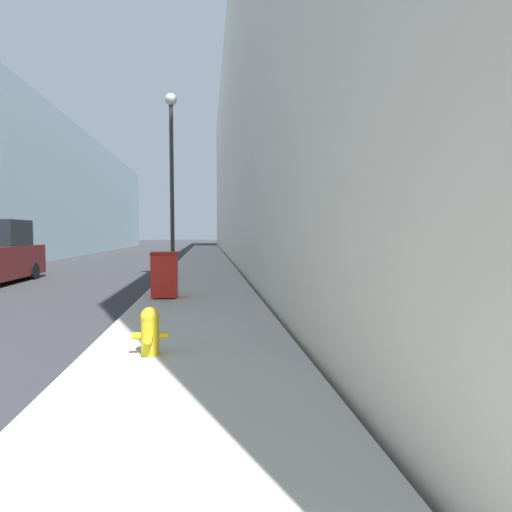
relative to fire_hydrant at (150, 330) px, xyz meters
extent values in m
cube|color=#B7B2A8|center=(0.57, 16.66, -0.41)|extent=(3.01, 60.00, 0.15)
cube|color=beige|center=(8.18, 24.66, 8.17)|extent=(12.00, 60.00, 17.31)
cylinder|color=yellow|center=(0.00, 0.01, -0.10)|extent=(0.24, 0.24, 0.48)
sphere|color=yellow|center=(0.00, 0.01, 0.18)|extent=(0.25, 0.25, 0.25)
cylinder|color=yellow|center=(0.00, 0.01, 0.26)|extent=(0.07, 0.07, 0.05)
cylinder|color=yellow|center=(0.00, -0.17, -0.08)|extent=(0.11, 0.12, 0.11)
cylinder|color=yellow|center=(-0.18, 0.01, -0.08)|extent=(0.12, 0.09, 0.09)
cylinder|color=yellow|center=(0.18, 0.01, -0.08)|extent=(0.12, 0.09, 0.09)
cube|color=red|center=(-0.31, 4.81, 0.22)|extent=(0.62, 0.56, 1.05)
cube|color=maroon|center=(-0.31, 4.81, 0.78)|extent=(0.64, 0.57, 0.08)
cylinder|color=black|center=(-0.58, 5.05, -0.26)|extent=(0.05, 0.16, 0.16)
cylinder|color=black|center=(-0.05, 5.05, -0.26)|extent=(0.05, 0.16, 0.16)
cylinder|color=#2D332D|center=(-0.52, 9.68, -0.21)|extent=(0.28, 0.28, 0.25)
cylinder|color=#2D332D|center=(-0.52, 9.68, 2.82)|extent=(0.15, 0.15, 6.32)
sphere|color=silver|center=(-0.52, 9.68, 6.16)|extent=(0.44, 0.44, 0.44)
cylinder|color=black|center=(-5.93, 10.84, -0.17)|extent=(0.24, 0.64, 0.64)
camera|label=1|loc=(0.78, -5.42, 1.30)|focal=28.00mm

